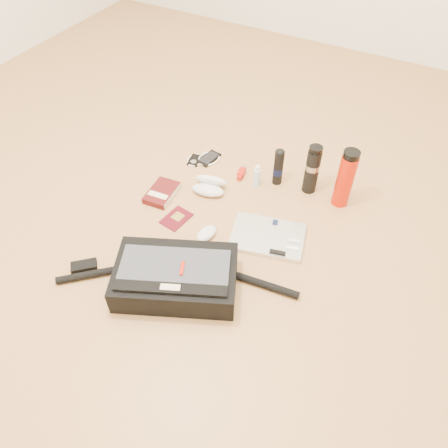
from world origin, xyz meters
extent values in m
plane|color=#B4814B|center=(0.00, 0.00, 0.00)|extent=(4.00, 4.00, 0.00)
cube|color=black|center=(-0.01, -0.26, 0.06)|extent=(0.53, 0.44, 0.11)
cube|color=#31343A|center=(-0.01, -0.27, 0.12)|extent=(0.45, 0.35, 0.01)
cube|color=black|center=(0.03, -0.35, 0.12)|extent=(0.38, 0.21, 0.01)
cube|color=beige|center=(0.03, -0.35, 0.12)|extent=(0.07, 0.05, 0.02)
cube|color=#B01605|center=(0.02, -0.26, 0.12)|extent=(0.04, 0.06, 0.02)
cylinder|color=black|center=(-0.32, -0.38, 0.02)|extent=(0.23, 0.21, 0.03)
cylinder|color=black|center=(0.28, -0.11, 0.02)|extent=(0.28, 0.06, 0.03)
cube|color=black|center=(-0.38, -0.37, 0.01)|extent=(0.11, 0.10, 0.02)
cube|color=silver|center=(0.19, 0.12, 0.01)|extent=(0.35, 0.28, 0.02)
cube|color=black|center=(0.19, 0.20, 0.02)|extent=(0.03, 0.03, 0.00)
cube|color=silver|center=(0.30, 0.14, 0.02)|extent=(0.06, 0.03, 0.01)
cube|color=white|center=(0.31, 0.10, 0.02)|extent=(0.05, 0.03, 0.01)
cube|color=black|center=(0.27, 0.05, 0.02)|extent=(0.07, 0.03, 0.01)
cube|color=#450E0E|center=(-0.35, 0.13, 0.02)|extent=(0.13, 0.18, 0.03)
cube|color=beige|center=(-0.29, 0.14, 0.02)|extent=(0.02, 0.16, 0.03)
cube|color=beige|center=(-0.34, 0.10, 0.03)|extent=(0.10, 0.04, 0.00)
cube|color=#480811|center=(-0.21, 0.03, 0.00)|extent=(0.11, 0.14, 0.01)
cube|color=gold|center=(-0.20, 0.05, 0.01)|extent=(0.05, 0.05, 0.00)
ellipsoid|color=silver|center=(-0.04, 0.01, 0.02)|extent=(0.08, 0.12, 0.03)
ellipsoid|color=silver|center=(-0.16, 0.24, 0.02)|extent=(0.16, 0.11, 0.04)
ellipsoid|color=silver|center=(-0.17, 0.29, 0.04)|extent=(0.17, 0.11, 0.09)
ellipsoid|color=black|center=(-0.19, 0.24, 0.03)|extent=(0.04, 0.03, 0.01)
ellipsoid|color=black|center=(-0.14, 0.25, 0.03)|extent=(0.04, 0.03, 0.01)
cylinder|color=black|center=(-0.16, 0.24, 0.03)|extent=(0.02, 0.01, 0.00)
cube|color=black|center=(-0.34, 0.42, 0.00)|extent=(0.07, 0.10, 0.01)
cylinder|color=#9C9C9E|center=(-0.34, 0.40, 0.01)|extent=(0.04, 0.04, 0.00)
torus|color=white|center=(-0.34, 0.42, 0.01)|extent=(0.09, 0.09, 0.01)
cube|color=black|center=(-0.29, 0.47, 0.01)|extent=(0.08, 0.13, 0.01)
cube|color=black|center=(-0.29, 0.47, 0.01)|extent=(0.07, 0.10, 0.00)
torus|color=white|center=(-0.29, 0.47, 0.01)|extent=(0.11, 0.11, 0.01)
cube|color=#AC130D|center=(-0.09, 0.44, 0.01)|extent=(0.04, 0.06, 0.03)
cube|color=red|center=(-0.08, 0.40, 0.01)|extent=(0.02, 0.02, 0.02)
cylinder|color=#9B9B9D|center=(-0.10, 0.47, 0.01)|extent=(0.03, 0.04, 0.02)
cylinder|color=#B6E2F9|center=(0.01, 0.40, 0.05)|extent=(0.04, 0.04, 0.09)
cylinder|color=white|center=(0.01, 0.40, 0.10)|extent=(0.03, 0.03, 0.02)
cylinder|color=white|center=(0.01, 0.40, 0.11)|extent=(0.02, 0.02, 0.01)
cylinder|color=black|center=(0.08, 0.47, 0.09)|extent=(0.05, 0.05, 0.18)
cylinder|color=black|center=(0.08, 0.47, 0.07)|extent=(0.05, 0.05, 0.04)
ellipsoid|color=black|center=(0.08, 0.47, 0.18)|extent=(0.05, 0.05, 0.02)
cylinder|color=black|center=(0.24, 0.49, 0.11)|extent=(0.08, 0.08, 0.22)
cylinder|color=#959497|center=(0.24, 0.49, 0.14)|extent=(0.08, 0.08, 0.03)
cylinder|color=black|center=(0.24, 0.49, 0.23)|extent=(0.08, 0.08, 0.02)
cylinder|color=#BF1904|center=(0.39, 0.48, 0.13)|extent=(0.08, 0.08, 0.26)
cylinder|color=black|center=(0.39, 0.48, 0.27)|extent=(0.08, 0.08, 0.03)
camera|label=1|loc=(0.61, -1.03, 1.39)|focal=35.00mm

